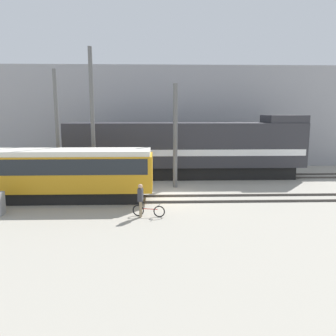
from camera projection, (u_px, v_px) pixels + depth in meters
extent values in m
plane|color=#9E998C|center=(169.00, 196.00, 20.94)|extent=(120.00, 120.00, 0.00)
cube|color=#47423D|center=(170.00, 202.00, 19.25)|extent=(60.00, 0.07, 0.14)
cube|color=#47423D|center=(169.00, 196.00, 20.66)|extent=(60.00, 0.07, 0.14)
cube|color=#47423D|center=(166.00, 178.00, 26.05)|extent=(60.00, 0.07, 0.14)
cube|color=#47423D|center=(166.00, 175.00, 27.47)|extent=(60.00, 0.07, 0.14)
cube|color=#99999E|center=(164.00, 116.00, 34.35)|extent=(43.09, 6.00, 9.68)
cube|color=black|center=(185.00, 171.00, 26.74)|extent=(17.35, 2.55, 1.00)
cube|color=#2D2D33|center=(185.00, 144.00, 26.36)|extent=(18.86, 3.00, 3.45)
cube|color=white|center=(185.00, 151.00, 26.45)|extent=(18.48, 3.04, 0.50)
cube|color=#2D2D33|center=(284.00, 119.00, 26.28)|extent=(3.00, 2.85, 0.60)
cube|color=black|center=(54.00, 195.00, 19.68)|extent=(10.46, 2.00, 0.70)
cube|color=orange|center=(52.00, 172.00, 19.45)|extent=(11.89, 2.50, 2.10)
cube|color=#1E2328|center=(52.00, 164.00, 19.36)|extent=(11.41, 2.54, 0.90)
cube|color=silver|center=(51.00, 152.00, 19.24)|extent=(11.65, 2.38, 0.30)
torus|color=black|center=(159.00, 211.00, 16.61)|extent=(0.60, 0.18, 0.60)
torus|color=black|center=(138.00, 210.00, 16.79)|extent=(0.60, 0.18, 0.60)
cylinder|color=#B21E1E|center=(149.00, 209.00, 16.68)|extent=(0.92, 0.22, 0.04)
cylinder|color=#B21E1E|center=(141.00, 208.00, 16.74)|extent=(0.03, 0.03, 0.27)
cylinder|color=#262626|center=(159.00, 205.00, 16.55)|extent=(0.11, 0.44, 0.02)
cylinder|color=#8C7A5B|center=(141.00, 209.00, 16.68)|extent=(0.11, 0.11, 0.85)
cylinder|color=#8C7A5B|center=(140.00, 210.00, 16.52)|extent=(0.11, 0.11, 0.85)
cube|color=#333338|center=(140.00, 195.00, 16.47)|extent=(0.29, 0.40, 0.65)
sphere|color=tan|center=(140.00, 186.00, 16.40)|extent=(0.23, 0.23, 0.23)
cylinder|color=#595959|center=(57.00, 130.00, 22.44)|extent=(0.26, 0.26, 8.13)
cylinder|color=#595959|center=(92.00, 119.00, 22.40)|extent=(0.28, 0.28, 9.57)
cylinder|color=#595959|center=(175.00, 137.00, 22.78)|extent=(0.31, 0.31, 7.20)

